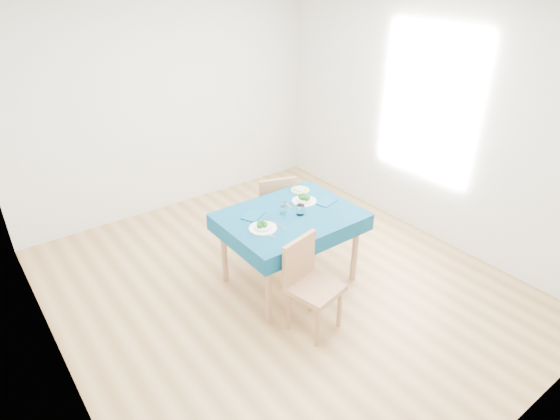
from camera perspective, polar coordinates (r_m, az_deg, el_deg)
room_shell at (r=4.06m, az=0.00°, el=6.20°), size 4.02×4.52×2.73m
table at (r=4.58m, az=1.20°, el=-4.69°), size 1.26×0.95×0.76m
chair_near at (r=3.96m, az=4.33°, el=-8.76°), size 0.47×0.50×0.99m
chair_far at (r=5.18m, az=-0.89°, el=1.15°), size 0.53×0.55×1.02m
bowl_near at (r=4.14m, az=-2.10°, el=-1.87°), size 0.25×0.25×0.08m
bowl_far at (r=4.60m, az=2.99°, el=1.43°), size 0.24×0.24×0.07m
fork_near at (r=4.08m, az=-1.63°, el=-2.91°), size 0.05×0.20×0.00m
knife_near at (r=4.21m, az=-0.21°, el=-1.82°), size 0.04×0.22×0.00m
fork_far at (r=4.55m, az=1.04°, el=0.62°), size 0.05×0.16×0.00m
knife_far at (r=4.70m, az=6.11°, el=1.42°), size 0.08×0.21×0.00m
napkin_near at (r=4.36m, az=-3.30°, el=-0.69°), size 0.25×0.22×0.01m
napkin_far at (r=4.62m, az=5.65°, el=0.98°), size 0.22×0.18×0.01m
tumbler_center at (r=4.38m, az=0.41°, el=0.02°), size 0.06×0.06×0.08m
tumbler_side at (r=4.37m, az=2.50°, el=0.03°), size 0.08×0.08×0.10m
side_plate at (r=4.84m, az=2.47°, el=2.46°), size 0.20×0.20×0.01m
bread_slice at (r=4.84m, az=2.47°, el=2.59°), size 0.13×0.13×0.01m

